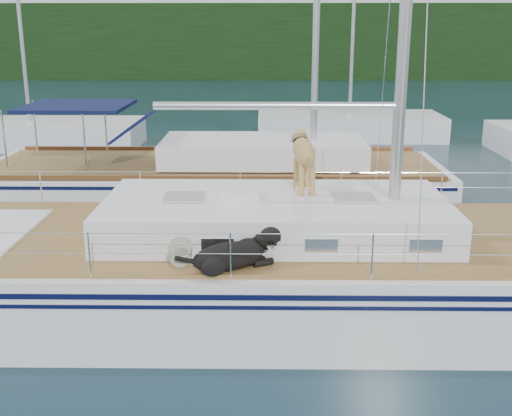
{
  "coord_description": "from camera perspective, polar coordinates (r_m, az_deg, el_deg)",
  "views": [
    {
      "loc": [
        0.62,
        -9.41,
        4.35
      ],
      "look_at": [
        0.5,
        0.2,
        1.6
      ],
      "focal_mm": 45.0,
      "sensor_mm": 36.0,
      "label": 1
    }
  ],
  "objects": [
    {
      "name": "neighbor_sailboat",
      "position": [
        15.64,
        -3.37,
        2.18
      ],
      "size": [
        11.0,
        3.5,
        13.3
      ],
      "color": "white",
      "rests_on": "ground"
    },
    {
      "name": "ground",
      "position": [
        10.38,
        -2.81,
        -8.82
      ],
      "size": [
        120.0,
        120.0,
        0.0
      ],
      "primitive_type": "plane",
      "color": "black",
      "rests_on": "ground"
    },
    {
      "name": "main_sailboat",
      "position": [
        10.11,
        -2.3,
        -5.34
      ],
      "size": [
        12.0,
        3.91,
        14.01
      ],
      "color": "white",
      "rests_on": "ground"
    },
    {
      "name": "bg_boat_center",
      "position": [
        25.92,
        8.27,
        7.17
      ],
      "size": [
        7.2,
        3.0,
        11.65
      ],
      "color": "white",
      "rests_on": "ground"
    },
    {
      "name": "tree_line",
      "position": [
        54.43,
        0.08,
        14.57
      ],
      "size": [
        90.0,
        3.0,
        6.0
      ],
      "primitive_type": "cube",
      "color": "black",
      "rests_on": "ground"
    },
    {
      "name": "shore_bank",
      "position": [
        55.74,
        0.09,
        12.13
      ],
      "size": [
        92.0,
        1.0,
        1.2
      ],
      "primitive_type": "cube",
      "color": "#595147",
      "rests_on": "ground"
    },
    {
      "name": "bg_boat_west",
      "position": [
        25.25,
        -19.36,
        6.19
      ],
      "size": [
        8.0,
        3.0,
        11.65
      ],
      "color": "white",
      "rests_on": "ground"
    }
  ]
}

